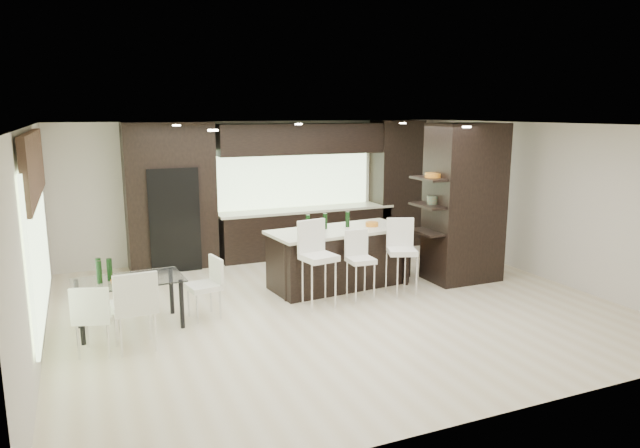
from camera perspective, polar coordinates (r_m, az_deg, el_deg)
name	(u,v)px	position (r m, az deg, el deg)	size (l,w,h in m)	color
ground	(336,305)	(8.72, 1.56, -8.14)	(8.00, 8.00, 0.00)	beige
back_wall	(264,189)	(11.61, -5.64, 3.54)	(8.00, 0.02, 2.70)	beige
left_wall	(33,242)	(7.65, -26.75, -1.63)	(0.02, 7.00, 2.70)	beige
right_wall	(545,201)	(10.66, 21.55, 2.12)	(0.02, 7.00, 2.70)	beige
ceiling	(337,125)	(8.23, 1.67, 9.88)	(8.00, 7.00, 0.02)	white
window_left	(38,239)	(7.84, -26.38, -1.31)	(0.04, 3.20, 1.90)	#B2D199
window_back	(292,178)	(11.74, -2.80, 4.65)	(3.40, 0.04, 1.20)	#B2D199
stone_accent	(33,165)	(7.71, -26.74, 5.25)	(0.08, 3.00, 0.80)	brown
ceiling_spots	(329,126)	(8.46, 0.94, 9.78)	(4.00, 3.00, 0.02)	white
back_cabinetry	(293,189)	(11.46, -2.76, 3.48)	(6.80, 0.68, 2.70)	black
refrigerator	(172,218)	(10.88, -14.57, 0.58)	(0.90, 0.68, 1.90)	black
partition_column	(464,203)	(10.05, 14.24, 2.05)	(1.20, 0.80, 2.70)	black
kitchen_island	(339,257)	(9.55, 1.89, -3.37)	(2.34, 1.01, 0.98)	black
stool_left	(319,273)	(8.52, -0.12, -4.91)	(0.46, 0.46, 1.05)	white
stool_mid	(360,273)	(8.87, 4.07, -4.86)	(0.39, 0.39, 0.88)	white
stool_right	(401,265)	(9.18, 8.15, -4.06)	(0.43, 0.43, 0.98)	white
bench	(370,260)	(10.30, 5.04, -3.63)	(1.35, 0.52, 0.52)	black
floor_vase	(444,244)	(10.09, 12.33, -1.98)	(0.46, 0.46, 1.27)	#474E38
dining_table	(130,304)	(8.17, -18.49, -7.59)	(1.41, 0.79, 0.68)	white
chair_near	(135,312)	(7.43, -18.06, -8.36)	(0.51, 0.51, 0.94)	white
chair_far	(96,321)	(7.47, -21.46, -9.01)	(0.44, 0.44, 0.82)	white
chair_end	(204,291)	(8.27, -11.55, -6.55)	(0.43, 0.43, 0.80)	white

